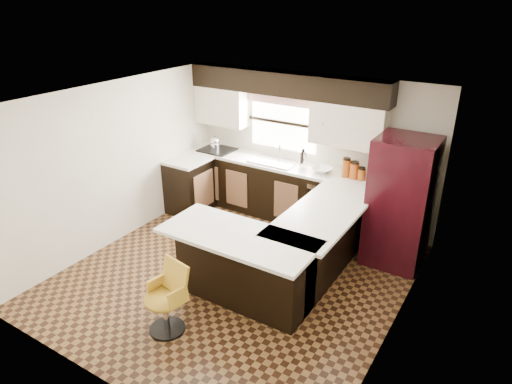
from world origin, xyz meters
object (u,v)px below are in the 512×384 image
Objects in this scene: peninsula_return at (244,267)px; refrigerator at (400,202)px; peninsula_long at (317,244)px; bar_chair at (165,300)px.

peninsula_return is 0.91× the size of refrigerator.
peninsula_long is 2.35× the size of bar_chair.
peninsula_long is 2.16m from bar_chair.
peninsula_return is at bearing -125.21° from refrigerator.
peninsula_long is at bearing -131.63° from refrigerator.
peninsula_long reaches higher than bar_chair.
refrigerator is (1.32, 1.87, 0.46)m from peninsula_return.
peninsula_return is (-0.53, -0.97, 0.00)m from peninsula_long.
peninsula_long is 1.11m from peninsula_return.
peninsula_return is 1.05m from bar_chair.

